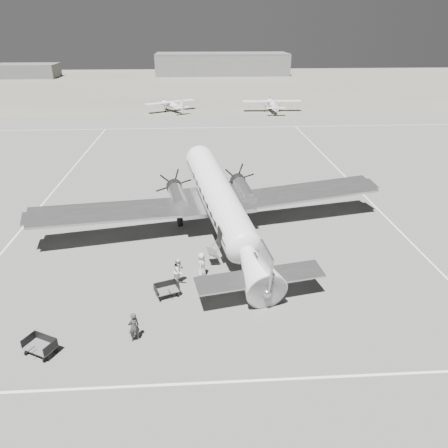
% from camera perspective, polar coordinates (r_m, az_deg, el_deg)
% --- Properties ---
extents(ground, '(260.00, 260.00, 0.00)m').
position_cam_1_polar(ground, '(32.88, 3.49, -2.33)').
color(ground, slate).
rests_on(ground, ground).
extents(taxi_line_near, '(60.00, 0.15, 0.01)m').
position_cam_1_polar(taxi_line_near, '(21.51, 8.18, -19.41)').
color(taxi_line_near, silver).
rests_on(taxi_line_near, ground).
extents(taxi_line_right, '(0.15, 80.00, 0.01)m').
position_cam_1_polar(taxi_line_right, '(36.29, 22.66, -1.60)').
color(taxi_line_right, silver).
rests_on(taxi_line_right, ground).
extents(taxi_line_left, '(0.15, 60.00, 0.01)m').
position_cam_1_polar(taxi_line_left, '(44.13, -22.13, 3.05)').
color(taxi_line_left, silver).
rests_on(taxi_line_left, ground).
extents(taxi_line_horizon, '(90.00, 0.15, 0.01)m').
position_cam_1_polar(taxi_line_horizon, '(70.75, -0.45, 12.49)').
color(taxi_line_horizon, silver).
rests_on(taxi_line_horizon, ground).
extents(grass_infield, '(260.00, 90.00, 0.01)m').
position_cam_1_polar(grass_infield, '(125.01, -1.94, 17.77)').
color(grass_infield, '#696659').
rests_on(grass_infield, ground).
extents(hangar_main, '(42.00, 14.00, 6.60)m').
position_cam_1_polar(hangar_main, '(149.78, -0.26, 20.18)').
color(hangar_main, '#606060').
rests_on(hangar_main, ground).
extents(shed_secondary, '(18.00, 10.00, 4.00)m').
position_cam_1_polar(shed_secondary, '(153.42, -24.33, 17.77)').
color(shed_secondary, '#505050').
rests_on(shed_secondary, ground).
extents(dc3_airliner, '(31.49, 24.88, 5.34)m').
position_cam_1_polar(dc3_airliner, '(32.06, -0.23, 2.25)').
color(dc3_airliner, '#BABABC').
rests_on(dc3_airliner, ground).
extents(light_plane_left, '(12.74, 12.08, 2.08)m').
position_cam_1_polar(light_plane_left, '(84.61, -6.83, 15.04)').
color(light_plane_left, silver).
rests_on(light_plane_left, ground).
extents(light_plane_right, '(11.10, 9.05, 2.28)m').
position_cam_1_polar(light_plane_right, '(84.37, 6.32, 15.11)').
color(light_plane_right, silver).
rests_on(light_plane_right, ground).
extents(baggage_cart_near, '(1.74, 1.50, 0.83)m').
position_cam_1_polar(baggage_cart_near, '(26.58, -7.48, -8.57)').
color(baggage_cart_near, '#505050').
rests_on(baggage_cart_near, ground).
extents(baggage_cart_far, '(1.91, 1.73, 0.89)m').
position_cam_1_polar(baggage_cart_far, '(24.05, -22.89, -14.56)').
color(baggage_cart_far, '#505050').
rests_on(baggage_cart_far, ground).
extents(ground_crew, '(0.72, 0.64, 1.64)m').
position_cam_1_polar(ground_crew, '(23.33, -11.70, -13.01)').
color(ground_crew, '#2D2D2D').
rests_on(ground_crew, ground).
extents(ramp_agent, '(1.02, 1.11, 1.83)m').
position_cam_1_polar(ramp_agent, '(27.38, -5.87, -6.16)').
color(ramp_agent, silver).
rests_on(ramp_agent, ground).
extents(passenger, '(0.72, 0.92, 1.67)m').
position_cam_1_polar(passenger, '(28.14, -2.94, -5.34)').
color(passenger, '#B1B1AF').
rests_on(passenger, ground).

